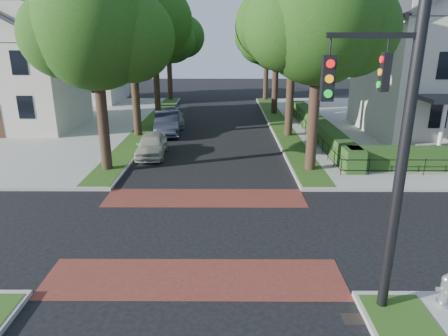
{
  "coord_description": "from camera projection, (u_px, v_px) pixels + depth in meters",
  "views": [
    {
      "loc": [
        0.95,
        -13.58,
        6.88
      ],
      "look_at": [
        0.87,
        2.68,
        1.6
      ],
      "focal_mm": 32.0,
      "sensor_mm": 36.0,
      "label": 1
    }
  ],
  "objects": [
    {
      "name": "grass_strip_ne",
      "position": [
        279.0,
        124.0,
        33.14
      ],
      "size": [
        1.6,
        29.8,
        0.02
      ],
      "primitive_type": "cube",
      "color": "#294F16",
      "rests_on": "sidewalk_ne"
    },
    {
      "name": "tree_right_far",
      "position": [
        278.0,
        38.0,
        35.93
      ],
      "size": [
        7.25,
        6.23,
        9.74
      ],
      "color": "black",
      "rests_on": "sidewalk_ne"
    },
    {
      "name": "grass_strip_nw",
      "position": [
        150.0,
        123.0,
        33.19
      ],
      "size": [
        1.6,
        29.8,
        0.02
      ],
      "primitive_type": "cube",
      "color": "#294F16",
      "rests_on": "sidewalk_nw"
    },
    {
      "name": "house_left_far",
      "position": [
        77.0,
        56.0,
        44.0
      ],
      "size": [
        10.0,
        9.0,
        10.14
      ],
      "color": "beige",
      "rests_on": "sidewalk_nw"
    },
    {
      "name": "fence_main_road",
      "position": [
        307.0,
        129.0,
        29.1
      ],
      "size": [
        0.06,
        18.0,
        0.9
      ],
      "primitive_type": null,
      "color": "black",
      "rests_on": "sidewalk_ne"
    },
    {
      "name": "tree_left_near",
      "position": [
        98.0,
        30.0,
        19.71
      ],
      "size": [
        7.5,
        6.45,
        10.2
      ],
      "color": "black",
      "rests_on": "sidewalk_nw"
    },
    {
      "name": "hedge_main_road",
      "position": [
        319.0,
        127.0,
        29.05
      ],
      "size": [
        1.0,
        18.0,
        1.2
      ],
      "primitive_type": "cube",
      "color": "#1F3F15",
      "rests_on": "sidewalk_ne"
    },
    {
      "name": "parked_car_middle",
      "position": [
        167.0,
        123.0,
        30.03
      ],
      "size": [
        2.32,
        5.24,
        1.67
      ],
      "primitive_type": "imported",
      "rotation": [
        0.0,
        0.0,
        0.11
      ],
      "color": "#222633",
      "rests_on": "ground"
    },
    {
      "name": "tree_right_near",
      "position": [
        321.0,
        23.0,
        19.55
      ],
      "size": [
        7.75,
        6.67,
        10.66
      ],
      "color": "black",
      "rests_on": "sidewalk_ne"
    },
    {
      "name": "storm_drain",
      "position": [
        355.0,
        319.0,
        10.27
      ],
      "size": [
        0.65,
        0.45,
        0.01
      ],
      "primitive_type": "cube",
      "color": "black",
      "rests_on": "ground"
    },
    {
      "name": "tree_left_back",
      "position": [
        169.0,
        34.0,
        44.4
      ],
      "size": [
        7.75,
        6.66,
        10.44
      ],
      "color": "black",
      "rests_on": "sidewalk_nw"
    },
    {
      "name": "tree_right_mid",
      "position": [
        295.0,
        22.0,
        27.06
      ],
      "size": [
        8.25,
        7.09,
        11.22
      ],
      "color": "black",
      "rests_on": "sidewalk_ne"
    },
    {
      "name": "tree_left_mid",
      "position": [
        133.0,
        16.0,
        27.0
      ],
      "size": [
        8.0,
        6.88,
        11.48
      ],
      "color": "black",
      "rests_on": "sidewalk_nw"
    },
    {
      "name": "crosswalk_near",
      "position": [
        194.0,
        279.0,
        12.01
      ],
      "size": [
        9.0,
        2.2,
        0.01
      ],
      "primitive_type": "cube",
      "color": "maroon",
      "rests_on": "ground"
    },
    {
      "name": "tree_left_far",
      "position": [
        156.0,
        36.0,
        35.91
      ],
      "size": [
        7.0,
        6.02,
        9.86
      ],
      "color": "black",
      "rests_on": "sidewalk_nw"
    },
    {
      "name": "traffic_signal",
      "position": [
        393.0,
        136.0,
        9.37
      ],
      "size": [
        2.17,
        2.0,
        8.0
      ],
      "color": "black",
      "rests_on": "sidewalk_se"
    },
    {
      "name": "parked_car_rear",
      "position": [
        171.0,
        117.0,
        33.08
      ],
      "size": [
        2.73,
        5.09,
        1.4
      ],
      "primitive_type": "imported",
      "rotation": [
        0.0,
        0.0,
        0.17
      ],
      "color": "slate",
      "rests_on": "ground"
    },
    {
      "name": "fire_hydrant",
      "position": [
        445.0,
        290.0,
        10.45
      ],
      "size": [
        0.49,
        0.49,
        0.94
      ],
      "rotation": [
        0.0,
        0.0,
        0.19
      ],
      "color": "#A2A2A4",
      "rests_on": "sidewalk_se"
    },
    {
      "name": "ground",
      "position": [
        201.0,
        230.0,
        15.05
      ],
      "size": [
        120.0,
        120.0,
        0.0
      ],
      "primitive_type": "plane",
      "color": "black",
      "rests_on": "ground"
    },
    {
      "name": "tree_right_back",
      "position": [
        268.0,
        35.0,
        44.38
      ],
      "size": [
        7.5,
        6.45,
        10.2
      ],
      "color": "black",
      "rests_on": "sidewalk_ne"
    },
    {
      "name": "house_left_near",
      "position": [
        13.0,
        64.0,
        30.69
      ],
      "size": [
        10.0,
        9.0,
        10.14
      ],
      "color": "beige",
      "rests_on": "sidewalk_nw"
    },
    {
      "name": "parked_car_front",
      "position": [
        152.0,
        145.0,
        24.34
      ],
      "size": [
        1.86,
        4.23,
        1.41
      ],
      "primitive_type": "imported",
      "rotation": [
        0.0,
        0.0,
        0.05
      ],
      "color": "#B4B4A2",
      "rests_on": "ground"
    },
    {
      "name": "crosswalk_far",
      "position": [
        205.0,
        198.0,
        18.09
      ],
      "size": [
        9.0,
        2.2,
        0.01
      ],
      "primitive_type": "cube",
      "color": "maroon",
      "rests_on": "ground"
    }
  ]
}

